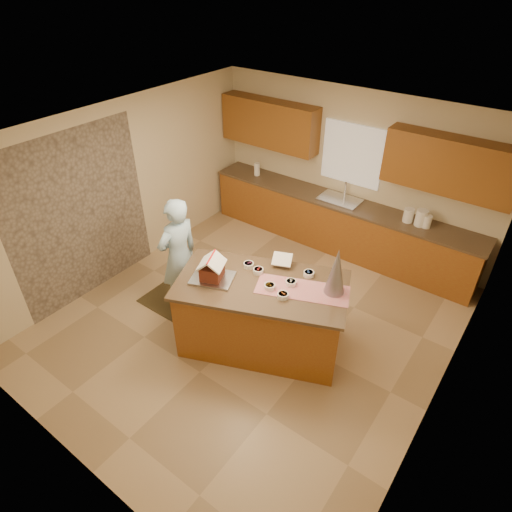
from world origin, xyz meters
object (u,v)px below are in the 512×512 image
at_px(tinsel_tree, 336,271).
at_px(gingerbread_house, 212,269).
at_px(island_base, 261,316).
at_px(boy, 179,256).

bearing_deg(tinsel_tree, gingerbread_house, -153.43).
xyz_separation_m(island_base, gingerbread_house, (-0.55, -0.28, 0.68)).
bearing_deg(tinsel_tree, boy, -169.02).
height_order(island_base, tinsel_tree, tinsel_tree).
bearing_deg(tinsel_tree, island_base, -154.06).
bearing_deg(boy, gingerbread_house, 81.10).
xyz_separation_m(boy, gingerbread_house, (0.84, -0.24, 0.28)).
distance_m(island_base, gingerbread_house, 0.92).
distance_m(island_base, boy, 1.45).
bearing_deg(gingerbread_house, boy, 163.82).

